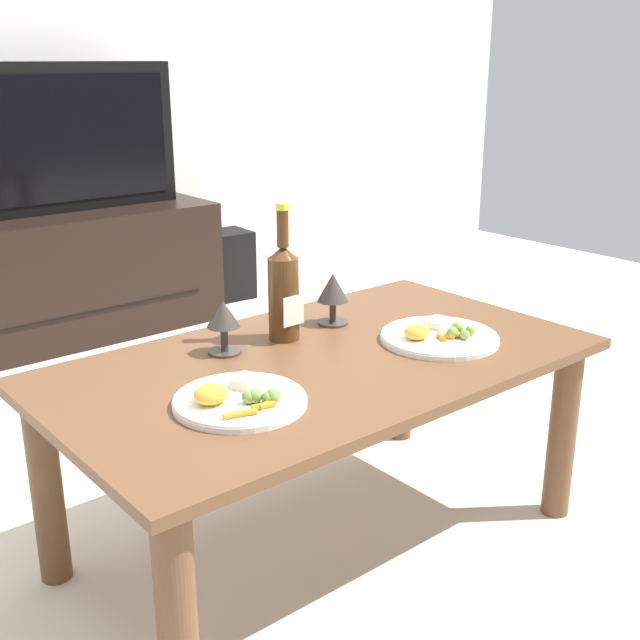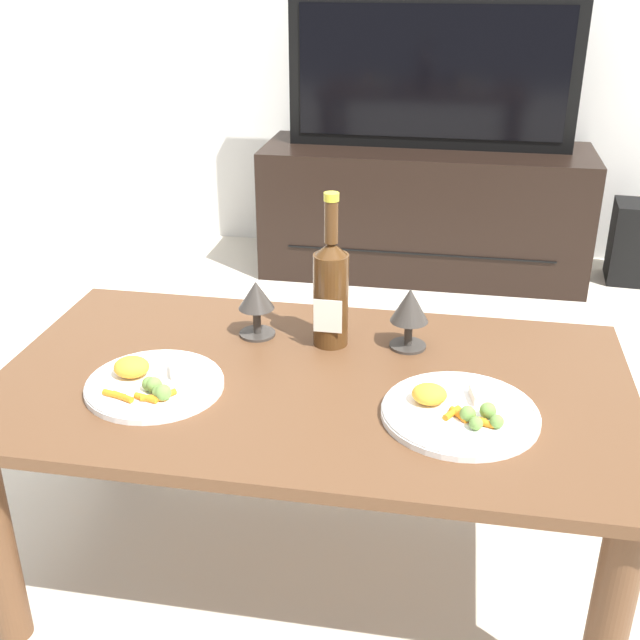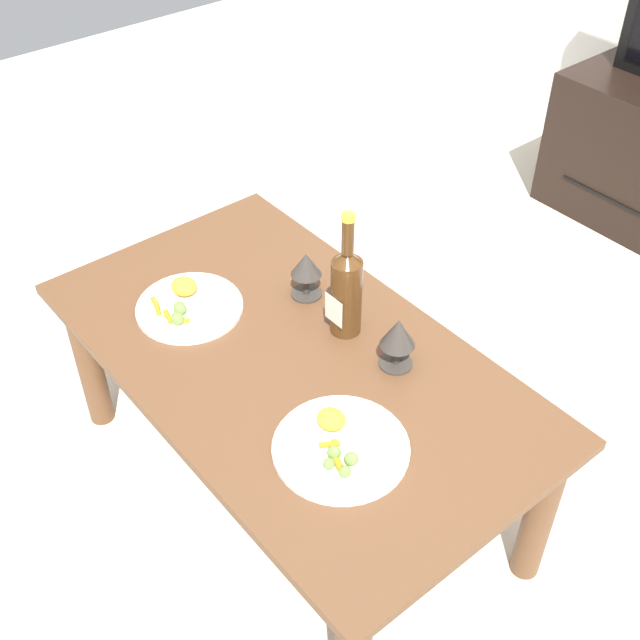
{
  "view_description": "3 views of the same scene",
  "coord_description": "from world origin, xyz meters",
  "px_view_note": "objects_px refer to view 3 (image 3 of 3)",
  "views": [
    {
      "loc": [
        -1.07,
        -1.28,
        1.13
      ],
      "look_at": [
        0.03,
        0.04,
        0.56
      ],
      "focal_mm": 44.29,
      "sensor_mm": 36.0,
      "label": 1
    },
    {
      "loc": [
        0.25,
        -1.32,
        1.24
      ],
      "look_at": [
        0.0,
        0.08,
        0.57
      ],
      "focal_mm": 43.99,
      "sensor_mm": 36.0,
      "label": 2
    },
    {
      "loc": [
        1.1,
        -0.81,
        1.77
      ],
      "look_at": [
        -0.0,
        0.09,
        0.55
      ],
      "focal_mm": 45.36,
      "sensor_mm": 36.0,
      "label": 3
    }
  ],
  "objects_px": {
    "dinner_plate_left": "(189,305)",
    "goblet_left": "(306,268)",
    "wine_bottle": "(346,288)",
    "goblet_right": "(398,335)",
    "dining_table": "(292,381)",
    "dinner_plate_right": "(341,446)"
  },
  "relations": [
    {
      "from": "dinner_plate_left",
      "to": "goblet_right",
      "type": "bearing_deg",
      "value": 29.29
    },
    {
      "from": "dinner_plate_left",
      "to": "dinner_plate_right",
      "type": "height_order",
      "value": "dinner_plate_left"
    },
    {
      "from": "goblet_left",
      "to": "goblet_right",
      "type": "bearing_deg",
      "value": 0.0
    },
    {
      "from": "dining_table",
      "to": "goblet_right",
      "type": "xyz_separation_m",
      "value": [
        0.17,
        0.17,
        0.17
      ]
    },
    {
      "from": "goblet_left",
      "to": "dinner_plate_left",
      "type": "bearing_deg",
      "value": -117.82
    },
    {
      "from": "wine_bottle",
      "to": "dinner_plate_left",
      "type": "relative_size",
      "value": 1.25
    },
    {
      "from": "goblet_right",
      "to": "goblet_left",
      "type": "bearing_deg",
      "value": 180.0
    },
    {
      "from": "goblet_right",
      "to": "dinner_plate_left",
      "type": "relative_size",
      "value": 0.5
    },
    {
      "from": "goblet_right",
      "to": "dinner_plate_left",
      "type": "bearing_deg",
      "value": -150.71
    },
    {
      "from": "wine_bottle",
      "to": "dinner_plate_right",
      "type": "distance_m",
      "value": 0.39
    },
    {
      "from": "dining_table",
      "to": "goblet_left",
      "type": "distance_m",
      "value": 0.28
    },
    {
      "from": "dining_table",
      "to": "goblet_left",
      "type": "height_order",
      "value": "goblet_left"
    },
    {
      "from": "wine_bottle",
      "to": "goblet_right",
      "type": "relative_size",
      "value": 2.48
    },
    {
      "from": "dining_table",
      "to": "wine_bottle",
      "type": "height_order",
      "value": "wine_bottle"
    },
    {
      "from": "dining_table",
      "to": "wine_bottle",
      "type": "distance_m",
      "value": 0.26
    },
    {
      "from": "dinner_plate_left",
      "to": "goblet_left",
      "type": "bearing_deg",
      "value": 62.18
    },
    {
      "from": "wine_bottle",
      "to": "dinner_plate_left",
      "type": "height_order",
      "value": "wine_bottle"
    },
    {
      "from": "dinner_plate_right",
      "to": "goblet_right",
      "type": "bearing_deg",
      "value": 113.53
    },
    {
      "from": "wine_bottle",
      "to": "goblet_left",
      "type": "bearing_deg",
      "value": 176.06
    },
    {
      "from": "dinner_plate_right",
      "to": "dining_table",
      "type": "bearing_deg",
      "value": 162.4
    },
    {
      "from": "dinner_plate_left",
      "to": "dinner_plate_right",
      "type": "bearing_deg",
      "value": 0.17
    },
    {
      "from": "goblet_left",
      "to": "dinner_plate_left",
      "type": "height_order",
      "value": "goblet_left"
    }
  ]
}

